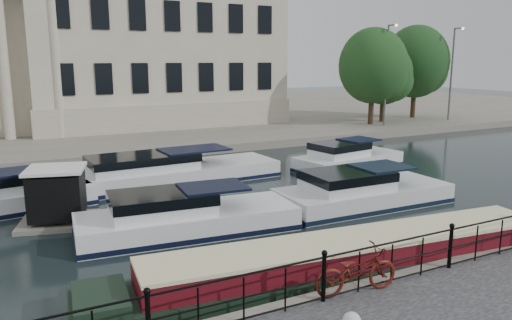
{
  "coord_description": "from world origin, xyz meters",
  "views": [
    {
      "loc": [
        -6.17,
        -10.79,
        5.92
      ],
      "look_at": [
        0.5,
        2.0,
        3.0
      ],
      "focal_mm": 35.0,
      "sensor_mm": 36.0,
      "label": 1
    }
  ],
  "objects": [
    {
      "name": "harbour_hut",
      "position": [
        -4.5,
        8.01,
        0.95
      ],
      "size": [
        3.2,
        2.88,
        2.17
      ],
      "rotation": [
        0.0,
        0.0,
        -0.27
      ],
      "color": "#6B665B",
      "rests_on": "ground_plane"
    },
    {
      "name": "civic_building",
      "position": [
        -1.0,
        34.71,
        7.04
      ],
      "size": [
        53.55,
        31.84,
        16.85
      ],
      "color": "#ADA38C",
      "rests_on": "far_bank"
    },
    {
      "name": "lamp_posts",
      "position": [
        26.0,
        20.7,
        4.8
      ],
      "size": [
        8.24,
        1.55,
        8.07
      ],
      "color": "#59595B",
      "rests_on": "far_bank"
    },
    {
      "name": "railing",
      "position": [
        0.0,
        -2.25,
        1.2
      ],
      "size": [
        24.14,
        0.14,
        1.22
      ],
      "color": "black",
      "rests_on": "near_quay"
    },
    {
      "name": "cabin_cruisers",
      "position": [
        1.93,
        8.88,
        0.37
      ],
      "size": [
        24.13,
        10.53,
        1.99
      ],
      "color": "silver",
      "rests_on": "ground_plane"
    },
    {
      "name": "bicycle",
      "position": [
        0.91,
        -2.27,
        1.11
      ],
      "size": [
        2.19,
        0.98,
        1.11
      ],
      "primitive_type": "imported",
      "rotation": [
        0.0,
        0.0,
        1.45
      ],
      "color": "#4E160E",
      "rests_on": "near_quay"
    },
    {
      "name": "narrowboat",
      "position": [
        2.19,
        -0.71,
        0.37
      ],
      "size": [
        14.95,
        3.48,
        1.54
      ],
      "rotation": [
        0.0,
        0.0,
        -0.1
      ],
      "color": "black",
      "rests_on": "ground_plane"
    },
    {
      "name": "ground_plane",
      "position": [
        0.0,
        0.0,
        0.0
      ],
      "size": [
        160.0,
        160.0,
        0.0
      ],
      "primitive_type": "plane",
      "color": "black",
      "rests_on": "ground"
    },
    {
      "name": "far_bank",
      "position": [
        0.0,
        39.0,
        0.28
      ],
      "size": [
        120.0,
        42.0,
        0.55
      ],
      "primitive_type": "cube",
      "color": "#6B665B",
      "rests_on": "ground_plane"
    },
    {
      "name": "trees",
      "position": [
        25.22,
        22.8,
        5.16
      ],
      "size": [
        12.6,
        7.87,
        8.48
      ],
      "color": "black",
      "rests_on": "far_bank"
    }
  ]
}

